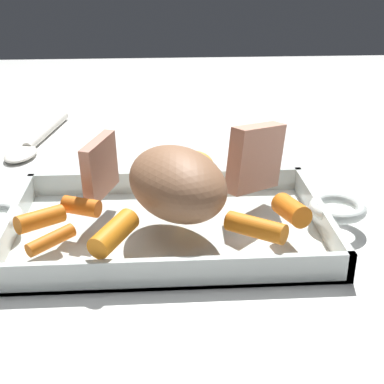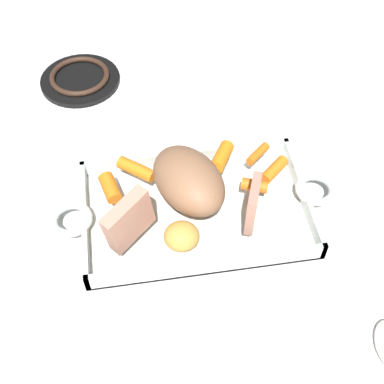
{
  "view_description": "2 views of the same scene",
  "coord_description": "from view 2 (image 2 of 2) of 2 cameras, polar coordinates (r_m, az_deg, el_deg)",
  "views": [
    {
      "loc": [
        -0.01,
        -0.55,
        0.3
      ],
      "look_at": [
        0.03,
        -0.02,
        0.06
      ],
      "focal_mm": 50.8,
      "sensor_mm": 36.0,
      "label": 1
    },
    {
      "loc": [
        0.08,
        0.49,
        0.68
      ],
      "look_at": [
        0.01,
        -0.0,
        0.05
      ],
      "focal_mm": 49.19,
      "sensor_mm": 36.0,
      "label": 2
    }
  ],
  "objects": [
    {
      "name": "baby_carrot_long",
      "position": [
        0.86,
        3.26,
        3.86
      ],
      "size": [
        0.05,
        0.06,
        0.03
      ],
      "primitive_type": "cylinder",
      "rotation": [
        1.66,
        0.0,
        5.78
      ],
      "color": "orange",
      "rests_on": "roasting_dish"
    },
    {
      "name": "roasting_dish",
      "position": [
        0.83,
        0.44,
        -2.0
      ],
      "size": [
        0.45,
        0.22,
        0.03
      ],
      "color": "silver",
      "rests_on": "ground_plane"
    },
    {
      "name": "baby_carrot_southeast",
      "position": [
        0.85,
        -6.07,
        2.47
      ],
      "size": [
        0.06,
        0.06,
        0.02
      ],
      "primitive_type": "cylinder",
      "rotation": [
        1.53,
        0.0,
        0.91
      ],
      "color": "orange",
      "rests_on": "roasting_dish"
    },
    {
      "name": "stove_burner_rear",
      "position": [
        1.09,
        -12.05,
        11.94
      ],
      "size": [
        0.16,
        0.16,
        0.02
      ],
      "color": "black",
      "rests_on": "ground_plane"
    },
    {
      "name": "baby_carrot_northwest",
      "position": [
        0.88,
        7.15,
        4.14
      ],
      "size": [
        0.05,
        0.04,
        0.02
      ],
      "primitive_type": "cylinder",
      "rotation": [
        1.51,
        0.0,
        2.32
      ],
      "color": "orange",
      "rests_on": "roasting_dish"
    },
    {
      "name": "baby_carrot_northeast",
      "position": [
        0.83,
        -8.88,
        0.46
      ],
      "size": [
        0.04,
        0.05,
        0.03
      ],
      "primitive_type": "cylinder",
      "rotation": [
        1.66,
        0.0,
        3.4
      ],
      "color": "orange",
      "rests_on": "roasting_dish"
    },
    {
      "name": "pork_roast",
      "position": [
        0.79,
        -0.37,
        1.28
      ],
      "size": [
        0.14,
        0.17,
        0.07
      ],
      "primitive_type": "ellipsoid",
      "rotation": [
        0.0,
        0.0,
        1.98
      ],
      "color": "#946647",
      "rests_on": "roasting_dish"
    },
    {
      "name": "baby_carrot_short",
      "position": [
        0.83,
        6.81,
        0.71
      ],
      "size": [
        0.05,
        0.03,
        0.02
      ],
      "primitive_type": "cylinder",
      "rotation": [
        1.58,
        0.0,
        1.19
      ],
      "color": "orange",
      "rests_on": "roasting_dish"
    },
    {
      "name": "baby_carrot_southwest",
      "position": [
        0.85,
        8.92,
        2.43
      ],
      "size": [
        0.05,
        0.05,
        0.02
      ],
      "primitive_type": "cylinder",
      "rotation": [
        1.51,
        0.0,
        5.41
      ],
      "color": "orange",
      "rests_on": "roasting_dish"
    },
    {
      "name": "roast_slice_outer",
      "position": [
        0.78,
        6.63,
        -1.24
      ],
      "size": [
        0.04,
        0.07,
        0.07
      ],
      "primitive_type": "cube",
      "rotation": [
        -0.06,
        0.0,
        2.78
      ],
      "color": "tan",
      "rests_on": "roasting_dish"
    },
    {
      "name": "roast_slice_thick",
      "position": [
        0.75,
        -6.89,
        -3.07
      ],
      "size": [
        0.08,
        0.07,
        0.09
      ],
      "primitive_type": "cube",
      "rotation": [
        -0.12,
        0.0,
        5.42
      ],
      "color": "tan",
      "rests_on": "roasting_dish"
    },
    {
      "name": "ground_plane",
      "position": [
        0.84,
        0.44,
        -2.4
      ],
      "size": [
        2.12,
        2.12,
        0.0
      ],
      "primitive_type": "plane",
      "color": "silver"
    },
    {
      "name": "potato_halved",
      "position": [
        0.75,
        -1.13,
        -4.82
      ],
      "size": [
        0.05,
        0.05,
        0.04
      ],
      "primitive_type": "ellipsoid",
      "rotation": [
        0.0,
        0.0,
        4.67
      ],
      "color": "gold",
      "rests_on": "roasting_dish"
    }
  ]
}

